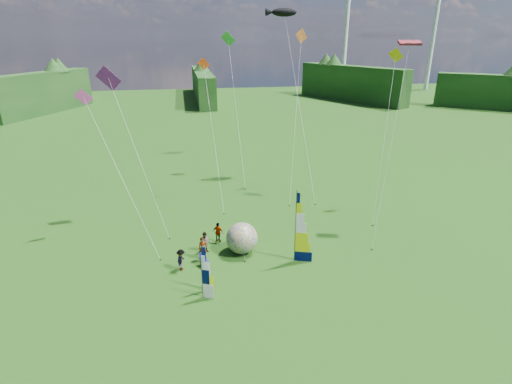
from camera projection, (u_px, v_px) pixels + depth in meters
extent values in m
plane|color=#245C12|center=(281.00, 289.00, 26.78)|extent=(220.00, 220.00, 0.00)
sphere|color=navy|center=(242.00, 238.00, 30.84)|extent=(2.63, 2.63, 2.46)
imported|color=#66594C|center=(203.00, 248.00, 29.99)|extent=(0.67, 0.44, 1.82)
imported|color=#66594C|center=(205.00, 242.00, 31.01)|extent=(0.83, 0.42, 1.69)
imported|color=#66594C|center=(181.00, 260.00, 28.65)|extent=(0.69, 1.12, 1.62)
imported|color=#66594C|center=(218.00, 232.00, 32.58)|extent=(1.05, 0.92, 1.70)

